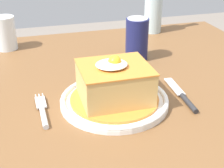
{
  "coord_description": "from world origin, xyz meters",
  "views": [
    {
      "loc": [
        -0.13,
        -0.74,
        1.12
      ],
      "look_at": [
        0.04,
        -0.11,
        0.79
      ],
      "focal_mm": 51.47,
      "sensor_mm": 36.0,
      "label": 1
    }
  ],
  "objects": [
    {
      "name": "dining_table",
      "position": [
        0.0,
        0.0,
        0.63
      ],
      "size": [
        1.16,
        0.8,
        0.75
      ],
      "color": "brown",
      "rests_on": "ground_plane"
    },
    {
      "name": "main_plate",
      "position": [
        0.04,
        -0.13,
        0.76
      ],
      "size": [
        0.24,
        0.24,
        0.02
      ],
      "color": "white",
      "rests_on": "dining_table"
    },
    {
      "name": "sandwich_meal",
      "position": [
        0.04,
        -0.13,
        0.8
      ],
      "size": [
        0.2,
        0.2,
        0.11
      ],
      "color": "orange",
      "rests_on": "main_plate"
    },
    {
      "name": "fork",
      "position": [
        -0.12,
        -0.14,
        0.75
      ],
      "size": [
        0.02,
        0.14,
        0.01
      ],
      "color": "silver",
      "rests_on": "dining_table"
    },
    {
      "name": "knife",
      "position": [
        0.2,
        -0.16,
        0.75
      ],
      "size": [
        0.02,
        0.17,
        0.01
      ],
      "color": "#262628",
      "rests_on": "dining_table"
    },
    {
      "name": "soda_can",
      "position": [
        0.18,
        0.1,
        0.81
      ],
      "size": [
        0.07,
        0.07,
        0.12
      ],
      "color": "#191E51",
      "rests_on": "dining_table"
    },
    {
      "name": "beer_bottle_clear",
      "position": [
        0.32,
        0.33,
        0.85
      ],
      "size": [
        0.06,
        0.06,
        0.27
      ],
      "color": "#ADC6CC",
      "rests_on": "dining_table"
    },
    {
      "name": "drinking_glass",
      "position": [
        -0.2,
        0.29,
        0.79
      ],
      "size": [
        0.07,
        0.07,
        0.1
      ],
      "color": "gold",
      "rests_on": "dining_table"
    }
  ]
}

